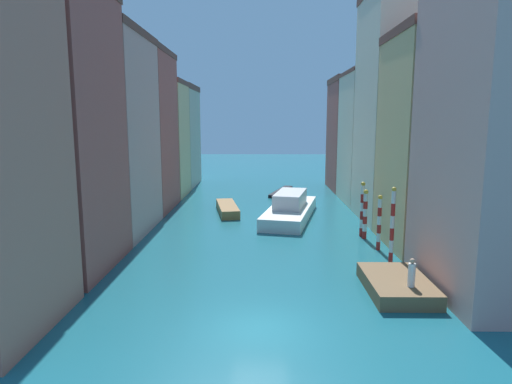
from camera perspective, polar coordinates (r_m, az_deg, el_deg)
ground_plane at (r=43.72m, az=0.68°, el=-2.72°), size 154.00×154.00×0.00m
building_left_1 at (r=29.15m, az=-25.27°, el=7.25°), size 7.12×8.39×16.95m
building_left_2 at (r=37.54m, az=-19.16°, el=7.15°), size 7.12×9.89×16.01m
building_left_3 at (r=46.43m, az=-15.24°, el=7.59°), size 7.12×8.85×15.94m
building_left_4 at (r=54.63m, az=-12.76°, el=6.72°), size 7.12×7.57×13.72m
building_left_5 at (r=63.12m, az=-10.92°, el=7.13°), size 7.12×9.88×13.81m
building_right_1 at (r=34.04m, az=22.59°, el=6.21°), size 7.12×8.13×15.31m
building_right_2 at (r=42.10m, az=18.46°, el=10.31°), size 7.12×9.01×20.34m
building_right_3 at (r=50.82m, az=15.21°, el=6.78°), size 7.12×9.06×14.30m
building_right_4 at (r=59.90m, az=13.00°, el=7.29°), size 7.12×9.28×14.51m
waterfront_dock at (r=25.18m, az=17.69°, el=-11.33°), size 3.17×5.23×0.78m
person_on_dock at (r=23.82m, az=19.42°, el=-9.89°), size 0.36×0.36×1.46m
mooring_pole_0 at (r=29.09m, az=17.15°, el=-4.14°), size 0.29×0.29×4.97m
mooring_pole_1 at (r=32.15m, az=15.60°, el=-3.76°), size 0.31×0.31×3.93m
mooring_pole_2 at (r=34.97m, az=13.88°, el=-2.71°), size 0.36×0.36×3.84m
mooring_pole_3 at (r=35.59m, az=13.52°, el=-2.09°), size 0.33×0.33×4.34m
vaporetto_white at (r=41.42m, az=4.42°, el=-2.16°), size 6.11×12.63×2.48m
gondola_black at (r=55.71m, az=3.25°, el=0.06°), size 3.36×7.96×0.38m
motorboat_0 at (r=43.89m, az=-3.71°, el=-2.14°), size 2.90×7.12×0.82m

